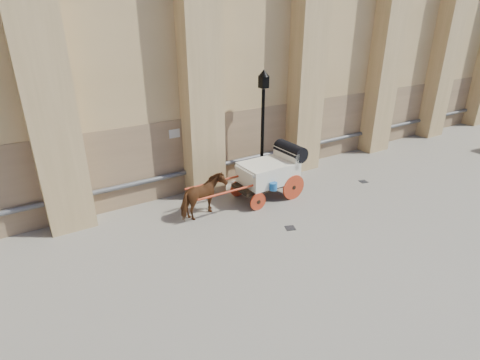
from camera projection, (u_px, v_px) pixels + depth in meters
ground at (280, 223)px, 12.77m from camera, size 90.00×90.00×0.00m
horse at (203, 197)px, 12.96m from camera, size 1.91×1.28×1.48m
carriage at (272, 170)px, 14.29m from camera, size 4.61×1.64×2.01m
street_lamp at (263, 126)px, 14.89m from camera, size 0.44×0.44×4.67m
drain_grate_near at (290, 228)px, 12.46m from camera, size 0.41×0.41×0.01m
drain_grate_far at (363, 182)px, 15.99m from camera, size 0.38×0.38×0.01m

